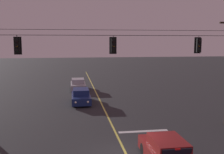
{
  "coord_description": "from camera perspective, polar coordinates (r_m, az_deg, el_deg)",
  "views": [
    {
      "loc": [
        -2.8,
        -12.65,
        5.99
      ],
      "look_at": [
        0.0,
        5.73,
        3.53
      ],
      "focal_mm": 42.64,
      "sensor_mm": 36.0,
      "label": 1
    }
  ],
  "objects": [
    {
      "name": "traffic_light_centre",
      "position": [
        19.41,
        18.08,
        6.49
      ],
      "size": [
        0.48,
        0.41,
        1.22
      ],
      "color": "black"
    },
    {
      "name": "lane_centre_stripe",
      "position": [
        24.29,
        -1.79,
        -6.72
      ],
      "size": [
        0.14,
        60.0,
        0.01
      ],
      "primitive_type": "cube",
      "color": "#D1C64C",
      "rests_on": "ground"
    },
    {
      "name": "stop_bar_paint",
      "position": [
        18.42,
        6.74,
        -11.47
      ],
      "size": [
        3.4,
        0.36,
        0.01
      ],
      "primitive_type": "cube",
      "color": "silver",
      "rests_on": "ground"
    },
    {
      "name": "car_oncoming_trailing",
      "position": [
        33.68,
        -7.3,
        -1.64
      ],
      "size": [
        1.8,
        4.42,
        1.39
      ],
      "color": "#A5A5AD",
      "rests_on": "ground"
    },
    {
      "name": "traffic_light_leftmost",
      "position": [
        17.67,
        -19.66,
        6.36
      ],
      "size": [
        0.48,
        0.41,
        1.22
      ],
      "color": "black"
    },
    {
      "name": "car_oncoming_lead",
      "position": [
        26.43,
        -6.68,
        -4.16
      ],
      "size": [
        1.8,
        4.42,
        1.39
      ],
      "color": "navy",
      "rests_on": "ground"
    },
    {
      "name": "traffic_light_left_inner",
      "position": [
        17.57,
        0.29,
        6.79
      ],
      "size": [
        0.48,
        0.41,
        1.22
      ],
      "color": "black"
    },
    {
      "name": "signal_span_assembly",
      "position": [
        17.7,
        0.49,
        1.29
      ],
      "size": [
        18.42,
        0.32,
        7.81
      ],
      "color": "#2D2116",
      "rests_on": "ground"
    },
    {
      "name": "car_waiting_near_lane",
      "position": [
        13.66,
        11.73,
        -15.63
      ],
      "size": [
        1.8,
        4.33,
        1.39
      ],
      "color": "maroon",
      "rests_on": "ground"
    }
  ]
}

